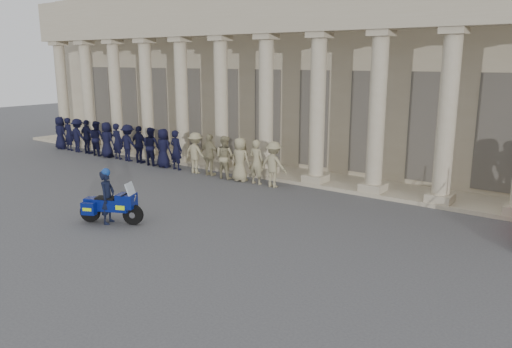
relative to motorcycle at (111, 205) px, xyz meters
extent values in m
plane|color=#47474A|center=(1.46, 0.39, -0.60)|extent=(90.00, 90.00, 0.00)
cube|color=tan|center=(1.46, 15.39, 3.90)|extent=(40.00, 10.00, 9.00)
cube|color=tan|center=(1.46, 9.19, -0.53)|extent=(40.00, 2.60, 0.15)
cube|color=tan|center=(1.46, 8.39, 6.19)|extent=(35.80, 1.00, 1.00)
cube|color=tan|center=(-15.44, 8.39, -0.30)|extent=(0.90, 0.90, 0.30)
cylinder|color=tan|center=(-15.44, 8.39, 2.65)|extent=(0.64, 0.64, 5.60)
cube|color=tan|center=(-15.44, 8.39, 5.57)|extent=(0.85, 0.85, 0.24)
cube|color=tan|center=(-12.84, 8.39, -0.30)|extent=(0.90, 0.90, 0.30)
cylinder|color=tan|center=(-12.84, 8.39, 2.65)|extent=(0.64, 0.64, 5.60)
cube|color=tan|center=(-12.84, 8.39, 5.57)|extent=(0.85, 0.85, 0.24)
cube|color=tan|center=(-10.24, 8.39, -0.30)|extent=(0.90, 0.90, 0.30)
cylinder|color=tan|center=(-10.24, 8.39, 2.65)|extent=(0.64, 0.64, 5.60)
cube|color=tan|center=(-10.24, 8.39, 5.57)|extent=(0.85, 0.85, 0.24)
cube|color=tan|center=(-7.64, 8.39, -0.30)|extent=(0.90, 0.90, 0.30)
cylinder|color=tan|center=(-7.64, 8.39, 2.65)|extent=(0.64, 0.64, 5.60)
cube|color=tan|center=(-7.64, 8.39, 5.57)|extent=(0.85, 0.85, 0.24)
cube|color=tan|center=(-5.04, 8.39, -0.30)|extent=(0.90, 0.90, 0.30)
cylinder|color=tan|center=(-5.04, 8.39, 2.65)|extent=(0.64, 0.64, 5.60)
cube|color=tan|center=(-5.04, 8.39, 5.57)|extent=(0.85, 0.85, 0.24)
cube|color=tan|center=(-2.44, 8.39, -0.30)|extent=(0.90, 0.90, 0.30)
cylinder|color=tan|center=(-2.44, 8.39, 2.65)|extent=(0.64, 0.64, 5.60)
cube|color=tan|center=(-2.44, 8.39, 5.57)|extent=(0.85, 0.85, 0.24)
cube|color=tan|center=(0.16, 8.39, -0.30)|extent=(0.90, 0.90, 0.30)
cylinder|color=tan|center=(0.16, 8.39, 2.65)|extent=(0.64, 0.64, 5.60)
cube|color=tan|center=(0.16, 8.39, 5.57)|extent=(0.85, 0.85, 0.24)
cube|color=tan|center=(2.76, 8.39, -0.30)|extent=(0.90, 0.90, 0.30)
cylinder|color=tan|center=(2.76, 8.39, 2.65)|extent=(0.64, 0.64, 5.60)
cube|color=tan|center=(2.76, 8.39, 5.57)|extent=(0.85, 0.85, 0.24)
cube|color=tan|center=(5.36, 8.39, -0.30)|extent=(0.90, 0.90, 0.30)
cylinder|color=tan|center=(5.36, 8.39, 2.65)|extent=(0.64, 0.64, 5.60)
cube|color=tan|center=(5.36, 8.39, 5.57)|extent=(0.85, 0.85, 0.24)
cube|color=tan|center=(7.96, 8.39, -0.30)|extent=(0.90, 0.90, 0.30)
cylinder|color=tan|center=(7.96, 8.39, 2.65)|extent=(0.64, 0.64, 5.60)
cube|color=tan|center=(7.96, 8.39, 5.57)|extent=(0.85, 0.85, 0.24)
cube|color=black|center=(-14.14, 10.41, 1.95)|extent=(1.30, 0.12, 4.20)
cube|color=black|center=(-11.54, 10.41, 1.95)|extent=(1.30, 0.12, 4.20)
cube|color=black|center=(-8.94, 10.41, 1.95)|extent=(1.30, 0.12, 4.20)
cube|color=black|center=(-6.34, 10.41, 1.95)|extent=(1.30, 0.12, 4.20)
cube|color=black|center=(-3.74, 10.41, 1.95)|extent=(1.30, 0.12, 4.20)
cube|color=black|center=(-1.14, 10.41, 1.95)|extent=(1.30, 0.12, 4.20)
cube|color=black|center=(1.46, 10.41, 1.95)|extent=(1.30, 0.12, 4.20)
cube|color=black|center=(4.06, 10.41, 1.95)|extent=(1.30, 0.12, 4.20)
cube|color=black|center=(6.66, 10.41, 1.95)|extent=(1.30, 0.12, 4.20)
cube|color=black|center=(9.26, 10.41, 1.95)|extent=(1.30, 0.12, 4.20)
imported|color=black|center=(-13.90, 7.05, 0.36)|extent=(0.94, 0.61, 1.92)
imported|color=black|center=(-13.02, 7.05, 0.36)|extent=(0.70, 0.46, 1.92)
imported|color=black|center=(-12.13, 7.05, 0.36)|extent=(1.24, 0.71, 1.92)
imported|color=black|center=(-11.25, 7.05, 0.36)|extent=(1.13, 0.47, 1.92)
imported|color=black|center=(-10.37, 7.05, 0.36)|extent=(0.94, 0.73, 1.92)
imported|color=black|center=(-9.48, 7.05, 0.36)|extent=(0.94, 0.61, 1.92)
imported|color=black|center=(-8.60, 7.05, 0.36)|extent=(0.70, 0.46, 1.92)
imported|color=black|center=(-7.72, 7.05, 0.36)|extent=(1.24, 0.71, 1.92)
imported|color=black|center=(-6.83, 7.05, 0.36)|extent=(1.13, 0.47, 1.92)
imported|color=black|center=(-5.95, 7.05, 0.36)|extent=(0.94, 0.73, 1.92)
imported|color=black|center=(-5.07, 7.05, 0.36)|extent=(0.94, 0.61, 1.92)
imported|color=black|center=(-4.18, 7.05, 0.36)|extent=(0.70, 0.46, 1.92)
imported|color=gray|center=(-2.90, 7.05, 0.36)|extent=(1.24, 0.71, 1.92)
imported|color=gray|center=(-2.02, 7.05, 0.36)|extent=(1.13, 0.47, 1.92)
imported|color=gray|center=(-1.13, 7.05, 0.36)|extent=(0.94, 0.73, 1.92)
imported|color=gray|center=(-0.25, 7.05, 0.36)|extent=(0.94, 0.61, 1.92)
imported|color=gray|center=(0.63, 7.05, 0.36)|extent=(0.70, 0.46, 1.92)
imported|color=gray|center=(1.52, 7.05, 0.36)|extent=(1.24, 0.71, 1.92)
cylinder|color=black|center=(0.67, 0.31, -0.27)|extent=(0.66, 0.41, 0.66)
cylinder|color=black|center=(-0.70, -0.33, -0.27)|extent=(0.66, 0.41, 0.66)
cube|color=navy|center=(0.03, 0.01, 0.02)|extent=(1.23, 0.88, 0.38)
cube|color=navy|center=(0.48, 0.23, 0.18)|extent=(0.72, 0.71, 0.45)
cube|color=silver|center=(0.48, 0.23, -0.05)|extent=(0.33, 0.37, 0.12)
cube|color=#B2BFCC|center=(0.64, 0.30, 0.52)|extent=(0.39, 0.51, 0.54)
cube|color=black|center=(-0.15, -0.07, 0.22)|extent=(0.74, 0.59, 0.10)
cube|color=navy|center=(-0.65, -0.31, 0.10)|extent=(0.46, 0.46, 0.22)
cube|color=navy|center=(-0.43, -0.56, -0.05)|extent=(0.50, 0.39, 0.40)
cube|color=#C9FD0D|center=(-0.43, -0.56, -0.05)|extent=(0.38, 0.35, 0.10)
cube|color=navy|center=(-0.70, 0.02, -0.05)|extent=(0.50, 0.39, 0.40)
cube|color=#C9FD0D|center=(-0.70, 0.02, -0.05)|extent=(0.38, 0.35, 0.10)
cylinder|color=silver|center=(-0.53, 0.02, -0.30)|extent=(0.59, 0.35, 0.10)
cylinder|color=black|center=(0.48, 0.23, 0.42)|extent=(0.33, 0.65, 0.04)
imported|color=black|center=(-0.11, -0.05, 0.27)|extent=(0.65, 0.75, 1.75)
sphere|color=navy|center=(-0.11, -0.05, 1.09)|extent=(0.28, 0.28, 0.28)
camera|label=1|loc=(12.99, -9.66, 4.60)|focal=35.00mm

